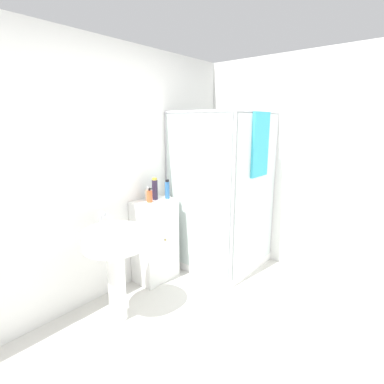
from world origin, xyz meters
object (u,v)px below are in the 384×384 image
at_px(sink, 115,252).
at_px(shampoo_bottle_tall_black, 155,189).
at_px(shampoo_bottle_blue, 167,189).
at_px(soap_dispenser, 150,196).
at_px(lotion_bottle_white, 147,195).

distance_m(sink, shampoo_bottle_tall_black, 0.90).
bearing_deg(shampoo_bottle_tall_black, shampoo_bottle_blue, -32.70).
relative_size(soap_dispenser, shampoo_bottle_blue, 0.73).
relative_size(shampoo_bottle_tall_black, lotion_bottle_white, 1.61).
relative_size(sink, soap_dispenser, 6.27).
bearing_deg(sink, shampoo_bottle_blue, 13.93).
xyz_separation_m(sink, soap_dispenser, (0.64, 0.25, 0.33)).
bearing_deg(lotion_bottle_white, shampoo_bottle_blue, -32.11).
height_order(soap_dispenser, shampoo_bottle_blue, shampoo_bottle_blue).
height_order(sink, lotion_bottle_white, lotion_bottle_white).
xyz_separation_m(sink, shampoo_bottle_tall_black, (0.76, 0.29, 0.39)).
bearing_deg(sink, lotion_bottle_white, 26.05).
distance_m(soap_dispenser, shampoo_bottle_tall_black, 0.13).
relative_size(shampoo_bottle_tall_black, shampoo_bottle_blue, 1.13).
bearing_deg(shampoo_bottle_blue, soap_dispenser, 171.77).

